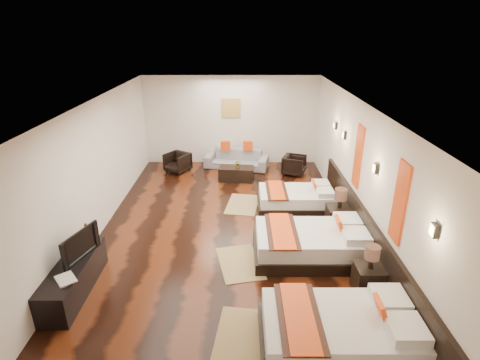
{
  "coord_description": "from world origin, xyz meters",
  "views": [
    {
      "loc": [
        0.3,
        -7.11,
        4.2
      ],
      "look_at": [
        0.29,
        0.48,
        1.1
      ],
      "focal_mm": 28.38,
      "sensor_mm": 36.0,
      "label": 1
    }
  ],
  "objects_px": {
    "tv": "(77,244)",
    "tv_console": "(74,278)",
    "bed_near": "(341,332)",
    "nightstand_b": "(338,216)",
    "bed_mid": "(312,243)",
    "table_plant": "(238,164)",
    "sofa": "(237,159)",
    "bed_far": "(297,199)",
    "coffee_table": "(236,174)",
    "nightstand_a": "(369,277)",
    "armchair_left": "(178,162)",
    "armchair_right": "(294,165)",
    "book": "(57,283)",
    "figurine": "(87,232)"
  },
  "relations": [
    {
      "from": "tv",
      "to": "tv_console",
      "type": "bearing_deg",
      "value": -176.27
    },
    {
      "from": "bed_near",
      "to": "nightstand_b",
      "type": "relative_size",
      "value": 2.22
    },
    {
      "from": "bed_mid",
      "to": "table_plant",
      "type": "bearing_deg",
      "value": 110.71
    },
    {
      "from": "tv_console",
      "to": "nightstand_b",
      "type": "bearing_deg",
      "value": 23.07
    },
    {
      "from": "nightstand_b",
      "to": "sofa",
      "type": "distance_m",
      "value": 4.57
    },
    {
      "from": "bed_far",
      "to": "tv_console",
      "type": "relative_size",
      "value": 1.04
    },
    {
      "from": "bed_mid",
      "to": "coffee_table",
      "type": "bearing_deg",
      "value": 111.05
    },
    {
      "from": "table_plant",
      "to": "coffee_table",
      "type": "bearing_deg",
      "value": 130.55
    },
    {
      "from": "nightstand_a",
      "to": "nightstand_b",
      "type": "height_order",
      "value": "nightstand_b"
    },
    {
      "from": "tv_console",
      "to": "armchair_left",
      "type": "xyz_separation_m",
      "value": [
        0.86,
        5.71,
        0.03
      ]
    },
    {
      "from": "coffee_table",
      "to": "tv",
      "type": "bearing_deg",
      "value": -118.59
    },
    {
      "from": "table_plant",
      "to": "sofa",
      "type": "bearing_deg",
      "value": 92.49
    },
    {
      "from": "bed_near",
      "to": "armchair_right",
      "type": "bearing_deg",
      "value": 88.07
    },
    {
      "from": "bed_mid",
      "to": "book",
      "type": "relative_size",
      "value": 6.35
    },
    {
      "from": "figurine",
      "to": "armchair_right",
      "type": "xyz_separation_m",
      "value": [
        4.42,
        4.74,
        -0.42
      ]
    },
    {
      "from": "bed_far",
      "to": "book",
      "type": "distance_m",
      "value": 5.62
    },
    {
      "from": "bed_near",
      "to": "bed_mid",
      "type": "height_order",
      "value": "bed_mid"
    },
    {
      "from": "tv",
      "to": "coffee_table",
      "type": "bearing_deg",
      "value": -11.14
    },
    {
      "from": "tv_console",
      "to": "armchair_right",
      "type": "distance_m",
      "value": 7.05
    },
    {
      "from": "armchair_right",
      "to": "armchair_left",
      "type": "bearing_deg",
      "value": 107.09
    },
    {
      "from": "tv_console",
      "to": "figurine",
      "type": "relative_size",
      "value": 5.38
    },
    {
      "from": "nightstand_a",
      "to": "armchair_left",
      "type": "bearing_deg",
      "value": 125.43
    },
    {
      "from": "tv_console",
      "to": "tv",
      "type": "bearing_deg",
      "value": 76.27
    },
    {
      "from": "nightstand_b",
      "to": "tv",
      "type": "xyz_separation_m",
      "value": [
        -4.89,
        -1.9,
        0.46
      ]
    },
    {
      "from": "bed_mid",
      "to": "nightstand_b",
      "type": "distance_m",
      "value": 1.27
    },
    {
      "from": "nightstand_a",
      "to": "tv",
      "type": "xyz_separation_m",
      "value": [
        -4.89,
        0.23,
        0.49
      ]
    },
    {
      "from": "nightstand_a",
      "to": "sofa",
      "type": "bearing_deg",
      "value": 110.37
    },
    {
      "from": "nightstand_b",
      "to": "coffee_table",
      "type": "xyz_separation_m",
      "value": [
        -2.27,
        2.92,
        -0.15
      ]
    },
    {
      "from": "figurine",
      "to": "armchair_right",
      "type": "relative_size",
      "value": 0.52
    },
    {
      "from": "coffee_table",
      "to": "bed_near",
      "type": "bearing_deg",
      "value": -76.34
    },
    {
      "from": "tv_console",
      "to": "armchair_left",
      "type": "height_order",
      "value": "armchair_left"
    },
    {
      "from": "bed_near",
      "to": "armchair_left",
      "type": "bearing_deg",
      "value": 115.67
    },
    {
      "from": "armchair_right",
      "to": "coffee_table",
      "type": "relative_size",
      "value": 0.65
    },
    {
      "from": "nightstand_a",
      "to": "book",
      "type": "height_order",
      "value": "nightstand_a"
    },
    {
      "from": "nightstand_b",
      "to": "armchair_left",
      "type": "height_order",
      "value": "nightstand_b"
    },
    {
      "from": "book",
      "to": "sofa",
      "type": "bearing_deg",
      "value": 67.89
    },
    {
      "from": "tv",
      "to": "armchair_left",
      "type": "relative_size",
      "value": 1.33
    },
    {
      "from": "figurine",
      "to": "armchair_left",
      "type": "height_order",
      "value": "figurine"
    },
    {
      "from": "table_plant",
      "to": "bed_mid",
      "type": "bearing_deg",
      "value": -69.29
    },
    {
      "from": "sofa",
      "to": "table_plant",
      "type": "xyz_separation_m",
      "value": [
        0.05,
        -1.11,
        0.23
      ]
    },
    {
      "from": "sofa",
      "to": "armchair_left",
      "type": "distance_m",
      "value": 1.85
    },
    {
      "from": "tv",
      "to": "coffee_table",
      "type": "height_order",
      "value": "tv"
    },
    {
      "from": "bed_near",
      "to": "sofa",
      "type": "height_order",
      "value": "bed_near"
    },
    {
      "from": "table_plant",
      "to": "bed_near",
      "type": "bearing_deg",
      "value": -76.64
    },
    {
      "from": "armchair_right",
      "to": "tv_console",
      "type": "bearing_deg",
      "value": 161.8
    },
    {
      "from": "tv",
      "to": "figurine",
      "type": "xyz_separation_m",
      "value": [
        -0.05,
        0.55,
        -0.09
      ]
    },
    {
      "from": "bed_mid",
      "to": "nightstand_a",
      "type": "bearing_deg",
      "value": -55.91
    },
    {
      "from": "figurine",
      "to": "table_plant",
      "type": "height_order",
      "value": "figurine"
    },
    {
      "from": "bed_far",
      "to": "figurine",
      "type": "bearing_deg",
      "value": -149.68
    },
    {
      "from": "tv",
      "to": "nightstand_a",
      "type": "bearing_deg",
      "value": -75.19
    }
  ]
}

